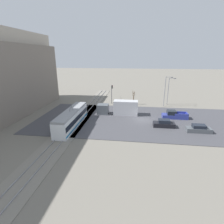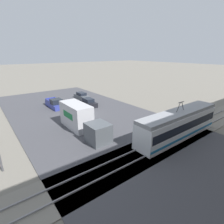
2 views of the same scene
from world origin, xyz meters
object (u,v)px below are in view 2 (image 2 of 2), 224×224
object	(u,v)px
box_truck	(81,119)
sedan_car_1	(82,96)
sedan_car_0	(88,103)
light_rail_tram	(178,124)
pickup_truck	(55,104)

from	to	relation	value
box_truck	sedan_car_1	size ratio (longest dim) A/B	2.18
sedan_car_0	light_rail_tram	bearing A→B (deg)	96.55
light_rail_tram	pickup_truck	distance (m)	22.76
box_truck	sedan_car_1	world-z (taller)	box_truck
light_rail_tram	box_truck	bearing A→B (deg)	-45.80
light_rail_tram	sedan_car_0	bearing A→B (deg)	-83.45
pickup_truck	sedan_car_0	world-z (taller)	pickup_truck
box_truck	sedan_car_1	xyz separation A→B (m)	(-8.30, -15.46, -1.00)
box_truck	sedan_car_1	bearing A→B (deg)	-118.23
pickup_truck	light_rail_tram	bearing A→B (deg)	109.65
light_rail_tram	pickup_truck	bearing A→B (deg)	-70.35
sedan_car_0	sedan_car_1	xyz separation A→B (m)	(-1.70, -6.07, -0.04)
box_truck	sedan_car_0	distance (m)	11.52
light_rail_tram	sedan_car_1	distance (m)	24.43
light_rail_tram	sedan_car_1	world-z (taller)	light_rail_tram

